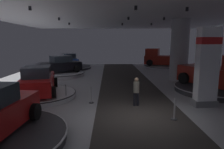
% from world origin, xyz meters
% --- Properties ---
extents(ground, '(24.00, 44.00, 0.06)m').
position_xyz_m(ground, '(0.00, 0.00, -0.02)').
color(ground, '#B2B2B7').
extents(column_right, '(1.59, 1.59, 5.50)m').
position_xyz_m(column_right, '(4.86, 8.88, 2.75)').
color(column_right, '#ADADB2').
rests_on(column_right, ground).
extents(brand_sign_pylon, '(1.31, 0.74, 4.27)m').
position_xyz_m(brand_sign_pylon, '(3.72, 1.42, 2.20)').
color(brand_sign_pylon, slate).
rests_on(brand_sign_pylon, ground).
extents(display_platform_deep_left, '(5.86, 5.86, 0.29)m').
position_xyz_m(display_platform_deep_left, '(-6.81, 17.11, 0.16)').
color(display_platform_deep_left, '#333338').
rests_on(display_platform_deep_left, ground).
extents(display_car_deep_left, '(3.30, 4.56, 1.71)m').
position_xyz_m(display_car_deep_left, '(-6.80, 17.08, 1.05)').
color(display_car_deep_left, navy).
rests_on(display_car_deep_left, display_platform_deep_left).
extents(display_platform_mid_left, '(4.64, 4.64, 0.31)m').
position_xyz_m(display_platform_mid_left, '(-5.99, 3.28, 0.17)').
color(display_platform_mid_left, silver).
rests_on(display_platform_mid_left, ground).
extents(display_car_mid_left, '(2.94, 4.49, 1.71)m').
position_xyz_m(display_car_mid_left, '(-5.98, 3.25, 1.07)').
color(display_car_mid_left, red).
rests_on(display_car_mid_left, display_platform_mid_left).
extents(display_platform_mid_right, '(5.68, 5.68, 0.37)m').
position_xyz_m(display_platform_mid_right, '(6.04, 4.51, 0.20)').
color(display_platform_mid_right, '#333338').
rests_on(display_platform_mid_right, ground).
extents(pickup_truck_mid_right, '(4.45, 5.67, 2.30)m').
position_xyz_m(pickup_truck_mid_right, '(6.18, 4.22, 1.30)').
color(pickup_truck_mid_right, maroon).
rests_on(pickup_truck_mid_right, display_platform_mid_right).
extents(display_platform_deep_right, '(5.68, 5.68, 0.25)m').
position_xyz_m(display_platform_deep_right, '(6.20, 18.04, 0.14)').
color(display_platform_deep_right, '#B7B7BC').
rests_on(display_platform_deep_right, ground).
extents(pickup_truck_deep_right, '(5.70, 4.16, 2.30)m').
position_xyz_m(pickup_truck_deep_right, '(5.90, 18.17, 1.19)').
color(pickup_truck_deep_right, maroon).
rests_on(pickup_truck_deep_right, display_platform_deep_right).
extents(display_platform_far_left, '(5.03, 5.03, 0.38)m').
position_xyz_m(display_platform_far_left, '(-6.57, 11.23, 0.21)').
color(display_platform_far_left, silver).
rests_on(display_platform_far_left, ground).
extents(display_car_far_left, '(4.49, 3.85, 1.71)m').
position_xyz_m(display_car_far_left, '(-6.55, 11.25, 1.14)').
color(display_car_far_left, black).
rests_on(display_car_far_left, display_platform_far_left).
extents(visitor_walking_near, '(0.32, 0.32, 1.59)m').
position_xyz_m(visitor_walking_near, '(-0.03, 1.55, 0.91)').
color(visitor_walking_near, black).
rests_on(visitor_walking_near, ground).
extents(stanchion_a, '(0.28, 0.28, 1.01)m').
position_xyz_m(stanchion_a, '(-2.55, 2.06, 0.37)').
color(stanchion_a, '#333338').
rests_on(stanchion_a, ground).
extents(stanchion_b, '(0.28, 0.28, 1.01)m').
position_xyz_m(stanchion_b, '(-4.11, 2.57, 0.37)').
color(stanchion_b, '#333338').
rests_on(stanchion_b, ground).
extents(stanchion_c, '(0.28, 0.28, 1.01)m').
position_xyz_m(stanchion_c, '(1.43, -0.45, 0.37)').
color(stanchion_c, '#333338').
rests_on(stanchion_c, ground).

